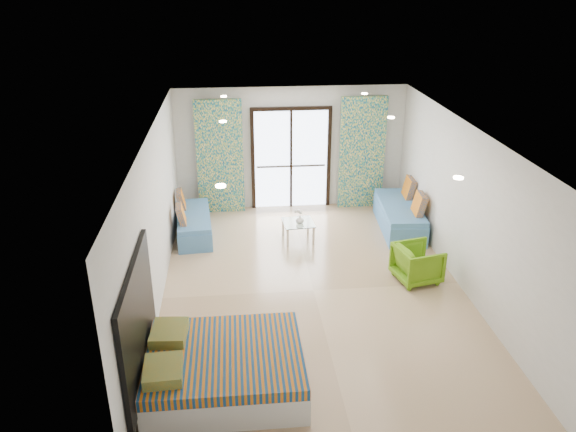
{
  "coord_description": "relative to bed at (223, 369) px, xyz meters",
  "views": [
    {
      "loc": [
        -1.22,
        -8.04,
        4.91
      ],
      "look_at": [
        -0.38,
        0.53,
        1.15
      ],
      "focal_mm": 35.0,
      "sensor_mm": 36.0,
      "label": 1
    }
  ],
  "objects": [
    {
      "name": "downlight_a",
      "position": [
        0.08,
        0.24,
        2.38
      ],
      "size": [
        0.12,
        0.12,
        0.02
      ],
      "primitive_type": "cylinder",
      "color": "#FFE0B2",
      "rests_on": "ceiling"
    },
    {
      "name": "downlight_e",
      "position": [
        0.08,
        5.24,
        2.38
      ],
      "size": [
        0.12,
        0.12,
        0.02
      ],
      "primitive_type": "cylinder",
      "color": "#FFE0B2",
      "rests_on": "ceiling"
    },
    {
      "name": "balcony_rail",
      "position": [
        1.48,
        5.97,
        0.66
      ],
      "size": [
        1.52,
        0.03,
        0.04
      ],
      "primitive_type": "cube",
      "color": "#595451",
      "rests_on": "balcony_door"
    },
    {
      "name": "armchair",
      "position": [
        3.29,
        2.42,
        0.07
      ],
      "size": [
        0.79,
        0.82,
        0.72
      ],
      "primitive_type": "imported",
      "rotation": [
        0.0,
        0.0,
        1.79
      ],
      "color": "#5E9513",
      "rests_on": "floor"
    },
    {
      "name": "daybed_left",
      "position": [
        -0.64,
        4.62,
        -0.03
      ],
      "size": [
        0.78,
        1.73,
        0.83
      ],
      "rotation": [
        0.0,
        0.0,
        0.08
      ],
      "color": "teal",
      "rests_on": "floor"
    },
    {
      "name": "downlight_d",
      "position": [
        2.88,
        3.24,
        2.38
      ],
      "size": [
        0.12,
        0.12,
        0.02
      ],
      "primitive_type": "cylinder",
      "color": "#FFE0B2",
      "rests_on": "ceiling"
    },
    {
      "name": "wall_back",
      "position": [
        1.48,
        5.99,
        1.06
      ],
      "size": [
        5.0,
        0.01,
        2.7
      ],
      "primitive_type": null,
      "color": "silver",
      "rests_on": "ground"
    },
    {
      "name": "wall_right",
      "position": [
        3.98,
        2.24,
        1.06
      ],
      "size": [
        0.01,
        7.5,
        2.7
      ],
      "primitive_type": null,
      "color": "silver",
      "rests_on": "ground"
    },
    {
      "name": "wall_front",
      "position": [
        1.48,
        -1.51,
        1.06
      ],
      "size": [
        5.0,
        0.01,
        2.7
      ],
      "primitive_type": null,
      "color": "silver",
      "rests_on": "ground"
    },
    {
      "name": "curtain_left",
      "position": [
        -0.07,
        5.81,
        0.96
      ],
      "size": [
        1.0,
        0.1,
        2.5
      ],
      "primitive_type": "cube",
      "color": "silver",
      "rests_on": "floor"
    },
    {
      "name": "floor",
      "position": [
        1.48,
        2.24,
        -0.29
      ],
      "size": [
        5.0,
        7.5,
        0.01
      ],
      "primitive_type": null,
      "color": "#9E7F5E",
      "rests_on": "ground"
    },
    {
      "name": "vase",
      "position": [
        1.46,
        4.12,
        0.18
      ],
      "size": [
        0.17,
        0.17,
        0.16
      ],
      "primitive_type": "imported",
      "rotation": [
        0.0,
        0.0,
        0.04
      ],
      "color": "white",
      "rests_on": "coffee_table"
    },
    {
      "name": "bed",
      "position": [
        0.0,
        0.0,
        0.0
      ],
      "size": [
        1.98,
        1.61,
        0.68
      ],
      "color": "silver",
      "rests_on": "floor"
    },
    {
      "name": "coffee_table",
      "position": [
        1.44,
        4.18,
        0.06
      ],
      "size": [
        0.64,
        0.64,
        0.68
      ],
      "rotation": [
        0.0,
        0.0,
        0.08
      ],
      "color": "silver",
      "rests_on": "floor"
    },
    {
      "name": "balcony_door",
      "position": [
        1.48,
        5.96,
        0.97
      ],
      "size": [
        1.76,
        0.08,
        2.28
      ],
      "color": "black",
      "rests_on": "floor"
    },
    {
      "name": "ceiling",
      "position": [
        1.48,
        2.24,
        2.41
      ],
      "size": [
        5.0,
        7.5,
        0.01
      ],
      "primitive_type": null,
      "color": "silver",
      "rests_on": "ground"
    },
    {
      "name": "downlight_f",
      "position": [
        2.88,
        5.24,
        2.38
      ],
      "size": [
        0.12,
        0.12,
        0.02
      ],
      "primitive_type": "cylinder",
      "color": "#FFE0B2",
      "rests_on": "ceiling"
    },
    {
      "name": "wall_left",
      "position": [
        -1.02,
        2.24,
        1.06
      ],
      "size": [
        0.01,
        7.5,
        2.7
      ],
      "primitive_type": null,
      "color": "silver",
      "rests_on": "ground"
    },
    {
      "name": "curtain_right",
      "position": [
        3.03,
        5.81,
        0.96
      ],
      "size": [
        1.0,
        0.1,
        2.5
      ],
      "primitive_type": "cube",
      "color": "silver",
      "rests_on": "floor"
    },
    {
      "name": "switch_plate",
      "position": [
        -0.99,
        1.25,
        0.76
      ],
      "size": [
        0.02,
        0.1,
        0.1
      ],
      "primitive_type": "cube",
      "color": "silver",
      "rests_on": "wall_left"
    },
    {
      "name": "downlight_b",
      "position": [
        2.88,
        0.24,
        2.38
      ],
      "size": [
        0.12,
        0.12,
        0.02
      ],
      "primitive_type": "cylinder",
      "color": "#FFE0B2",
      "rests_on": "ceiling"
    },
    {
      "name": "headboard",
      "position": [
        -0.98,
        0.0,
        0.76
      ],
      "size": [
        0.06,
        2.1,
        1.5
      ],
      "primitive_type": "cube",
      "color": "black",
      "rests_on": "floor"
    },
    {
      "name": "downlight_c",
      "position": [
        0.08,
        3.24,
        2.38
      ],
      "size": [
        0.12,
        0.12,
        0.02
      ],
      "primitive_type": "cylinder",
      "color": "#FFE0B2",
      "rests_on": "ceiling"
    },
    {
      "name": "daybed_right",
      "position": [
        3.59,
        4.53,
        0.01
      ],
      "size": [
        0.89,
        1.98,
        0.95
      ],
      "rotation": [
        0.0,
        0.0,
        -0.07
      ],
      "color": "teal",
      "rests_on": "floor"
    }
  ]
}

